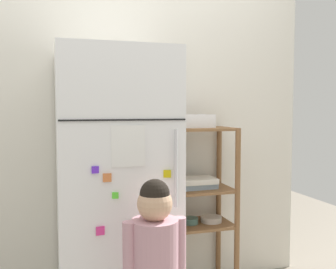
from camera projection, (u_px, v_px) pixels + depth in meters
kitchen_wall_back at (126, 139)px, 2.61m from camera, size 2.60×0.03×2.09m
refrigerator at (115, 187)px, 2.25m from camera, size 0.65×0.68×1.59m
child_standing at (155, 258)px, 1.77m from camera, size 0.30×0.22×0.93m
pantry_shelf_unit at (200, 194)px, 2.58m from camera, size 0.43×0.33×1.13m
fruit_bin at (194, 122)px, 2.54m from camera, size 0.22×0.17×0.09m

